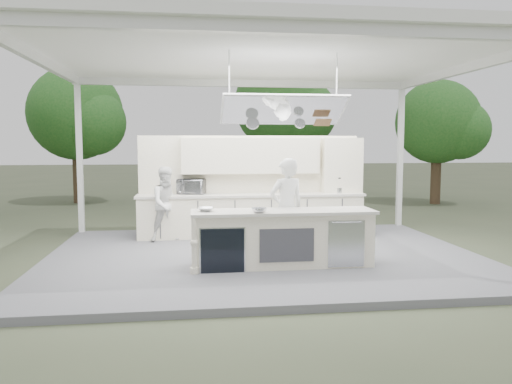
{
  "coord_description": "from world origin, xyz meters",
  "views": [
    {
      "loc": [
        -1.33,
        -9.12,
        2.19
      ],
      "look_at": [
        -0.09,
        0.4,
        1.26
      ],
      "focal_mm": 35.0,
      "sensor_mm": 36.0,
      "label": 1
    }
  ],
  "objects": [
    {
      "name": "ground",
      "position": [
        0.0,
        0.0,
        0.0
      ],
      "size": [
        90.0,
        90.0,
        0.0
      ],
      "primitive_type": "plane",
      "color": "#424932",
      "rests_on": "ground"
    },
    {
      "name": "bowl_small",
      "position": [
        -0.24,
        -1.15,
        1.11
      ],
      "size": [
        0.29,
        0.29,
        0.08
      ],
      "primitive_type": "imported",
      "rotation": [
        0.0,
        0.0,
        0.16
      ],
      "color": "silver",
      "rests_on": "demo_island"
    },
    {
      "name": "demo_island",
      "position": [
        0.18,
        -0.91,
        0.6
      ],
      "size": [
        3.1,
        0.79,
        0.95
      ],
      "color": "white",
      "rests_on": "stage_deck"
    },
    {
      "name": "tent",
      "position": [
        0.0,
        -0.01,
        3.71
      ],
      "size": [
        8.2,
        6.2,
        3.86
      ],
      "color": "white",
      "rests_on": "ground"
    },
    {
      "name": "toaster_oven",
      "position": [
        -1.33,
        2.08,
        1.24
      ],
      "size": [
        0.68,
        0.54,
        0.33
      ],
      "primitive_type": "imported",
      "rotation": [
        0.0,
        0.0,
        -0.25
      ],
      "color": "silver",
      "rests_on": "back_counter"
    },
    {
      "name": "head_chef",
      "position": [
        0.36,
        -0.38,
        1.03
      ],
      "size": [
        0.76,
        0.61,
        1.81
      ],
      "primitive_type": "imported",
      "rotation": [
        0.0,
        0.0,
        3.45
      ],
      "color": "white",
      "rests_on": "stage_deck"
    },
    {
      "name": "back_wall_unit",
      "position": [
        0.44,
        2.11,
        1.57
      ],
      "size": [
        5.05,
        0.48,
        2.25
      ],
      "color": "white",
      "rests_on": "stage_deck"
    },
    {
      "name": "sous_chef",
      "position": [
        -1.84,
        1.55,
        0.91
      ],
      "size": [
        0.93,
        0.84,
        1.59
      ],
      "primitive_type": "imported",
      "rotation": [
        0.0,
        0.0,
        0.37
      ],
      "color": "silver",
      "rests_on": "stage_deck"
    },
    {
      "name": "bowl_large",
      "position": [
        -1.1,
        -0.87,
        1.1
      ],
      "size": [
        0.3,
        0.3,
        0.07
      ],
      "primitive_type": "imported",
      "rotation": [
        0.0,
        0.0,
        -0.14
      ],
      "color": "silver",
      "rests_on": "demo_island"
    },
    {
      "name": "tree_cluster",
      "position": [
        -0.16,
        9.77,
        3.29
      ],
      "size": [
        19.55,
        9.4,
        5.85
      ],
      "color": "#483924",
      "rests_on": "ground"
    },
    {
      "name": "back_counter",
      "position": [
        0.0,
        1.9,
        0.6
      ],
      "size": [
        5.08,
        0.72,
        0.95
      ],
      "color": "white",
      "rests_on": "stage_deck"
    },
    {
      "name": "stage_deck",
      "position": [
        0.0,
        0.0,
        0.06
      ],
      "size": [
        8.0,
        6.0,
        0.12
      ],
      "primitive_type": "cube",
      "color": "#595A5E",
      "rests_on": "ground"
    }
  ]
}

